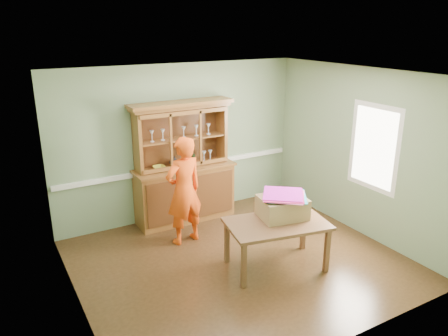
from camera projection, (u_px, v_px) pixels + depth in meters
floor at (240, 262)px, 6.40m from camera, size 4.50×4.50×0.00m
ceiling at (242, 75)px, 5.54m from camera, size 4.50×4.50×0.00m
wall_back at (180, 142)px, 7.62m from camera, size 4.50×0.00×4.50m
wall_left at (71, 208)px, 4.91m from camera, size 0.00×4.00×4.00m
wall_right at (359, 152)px, 7.03m from camera, size 0.00×4.00×4.00m
wall_front at (347, 233)px, 4.32m from camera, size 4.50×0.00×4.50m
chair_rail at (182, 167)px, 7.74m from camera, size 4.41×0.05×0.08m
framed_map at (66, 183)px, 5.10m from camera, size 0.03×0.60×0.46m
window_panel at (374, 148)px, 6.73m from camera, size 0.03×0.96×1.36m
china_hutch at (184, 180)px, 7.59m from camera, size 1.78×0.59×2.10m
dining_table at (277, 228)px, 6.09m from camera, size 1.52×1.09×0.69m
cardboard_box at (282, 207)px, 6.19m from camera, size 0.72×0.62×0.30m
kite_stack at (284, 196)px, 6.14m from camera, size 0.76×0.76×0.05m
person at (184, 191)px, 6.73m from camera, size 0.69×0.51×1.73m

